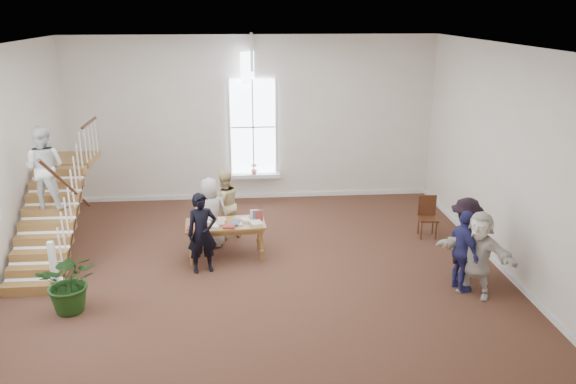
{
  "coord_description": "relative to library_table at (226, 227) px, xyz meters",
  "views": [
    {
      "loc": [
        -0.29,
        -10.72,
        5.19
      ],
      "look_at": [
        0.63,
        0.4,
        1.49
      ],
      "focal_mm": 35.0,
      "sensor_mm": 36.0,
      "label": 1
    }
  ],
  "objects": [
    {
      "name": "woman_cluster_b",
      "position": [
        4.7,
        -1.42,
        0.14
      ],
      "size": [
        1.14,
        1.26,
        1.69
      ],
      "primitive_type": "imported",
      "rotation": [
        0.0,
        0.0,
        4.11
      ],
      "color": "black",
      "rests_on": "ground"
    },
    {
      "name": "person_yellow",
      "position": [
        -0.06,
        1.1,
        0.11
      ],
      "size": [
        0.99,
        0.9,
        1.64
      ],
      "primitive_type": "imported",
      "rotation": [
        0.0,
        0.0,
        3.58
      ],
      "color": "beige",
      "rests_on": "ground"
    },
    {
      "name": "side_chair",
      "position": [
        4.71,
        0.82,
        -0.17
      ],
      "size": [
        0.46,
        0.46,
        0.97
      ],
      "rotation": [
        0.0,
        0.0,
        -0.1
      ],
      "color": "#3C2110",
      "rests_on": "ground"
    },
    {
      "name": "police_officer",
      "position": [
        -0.46,
        -0.65,
        0.13
      ],
      "size": [
        0.69,
        0.55,
        1.67
      ],
      "primitive_type": "imported",
      "rotation": [
        0.0,
        0.0,
        0.26
      ],
      "color": "black",
      "rests_on": "ground"
    },
    {
      "name": "woman_cluster_c",
      "position": [
        4.7,
        -2.07,
        0.12
      ],
      "size": [
        1.43,
        1.44,
        1.66
      ],
      "primitive_type": "imported",
      "rotation": [
        0.0,
        0.0,
        5.49
      ],
      "color": "silver",
      "rests_on": "ground"
    },
    {
      "name": "floor_plant",
      "position": [
        -2.7,
        -2.05,
        -0.13
      ],
      "size": [
        1.14,
        1.02,
        1.15
      ],
      "primitive_type": "imported",
      "rotation": [
        0.0,
        0.0,
        0.13
      ],
      "color": "#193812",
      "rests_on": "ground"
    },
    {
      "name": "elderly_woman",
      "position": [
        -0.36,
        0.6,
        0.1
      ],
      "size": [
        0.85,
        0.62,
        1.61
      ],
      "primitive_type": "imported",
      "rotation": [
        0.0,
        0.0,
        3.29
      ],
      "color": "#BDB7AF",
      "rests_on": "ground"
    },
    {
      "name": "library_table",
      "position": [
        0.0,
        0.0,
        0.0
      ],
      "size": [
        1.74,
        0.96,
        0.85
      ],
      "rotation": [
        0.0,
        0.0,
        0.07
      ],
      "color": "brown",
      "rests_on": "ground"
    },
    {
      "name": "room_shell",
      "position": [
        0.7,
        3.87,
        -0.31
      ],
      "size": [
        10.49,
        10.0,
        10.0
      ],
      "color": "beige",
      "rests_on": "ground"
    },
    {
      "name": "woman_cluster_a",
      "position": [
        4.5,
        -1.87,
        0.1
      ],
      "size": [
        0.53,
        0.99,
        1.61
      ],
      "primitive_type": "imported",
      "rotation": [
        0.0,
        0.0,
        1.73
      ],
      "color": "navy",
      "rests_on": "ground"
    },
    {
      "name": "staircase",
      "position": [
        -3.64,
        0.22,
        0.91
      ],
      "size": [
        1.1,
        4.1,
        2.92
      ],
      "color": "brown",
      "rests_on": "ground"
    },
    {
      "name": "ground",
      "position": [
        0.7,
        -0.53,
        -0.71
      ],
      "size": [
        10.0,
        10.0,
        0.0
      ],
      "primitive_type": "plane",
      "color": "#42251A",
      "rests_on": "ground"
    }
  ]
}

